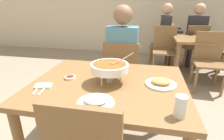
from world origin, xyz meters
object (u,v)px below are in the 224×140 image
Objects in this scene: dining_table_main at (108,93)px; appetizer_plate at (161,83)px; rice_plate at (96,101)px; chair_diner_main at (122,72)px; chair_bg_window at (208,58)px; chair_bg_corner at (165,47)px; sauce_dish at (70,77)px; chair_bg_right at (165,43)px; patron_bg_right at (167,31)px; curry_bowl at (109,68)px; diner_main at (123,53)px; dining_table_far at (202,45)px; chair_bg_middle at (194,44)px; patron_bg_middle at (197,32)px; drink_glass at (180,108)px.

appetizer_plate reaches higher than dining_table_main.
rice_plate and appetizer_plate have the same top height.
chair_diner_main is at bearing 89.54° from rice_plate.
dining_table_main is 1.37× the size of chair_bg_window.
chair_bg_corner is at bearing 84.58° from appetizer_plate.
chair_diner_main is 10.00× the size of sauce_dish.
patron_bg_right is (0.01, 0.04, 0.24)m from chair_bg_right.
curry_bowl is 2.10m from chair_bg_window.
rice_plate is 0.47m from sauce_dish.
chair_bg_window is 1.22m from patron_bg_right.
diner_main is at bearing -109.80° from patron_bg_right.
dining_table_main is 1.23× the size of dining_table_far.
rice_plate is at bearing -90.46° from chair_diner_main.
patron_bg_middle is (0.02, 0.08, 0.24)m from chair_bg_middle.
chair_bg_corner reaches higher than dining_table_far.
curry_bowl is at bearing 142.85° from drink_glass.
drink_glass is at bearing -37.15° from curry_bowl.
chair_bg_middle is at bearing 55.43° from diner_main.
chair_bg_window reaches higher than rice_plate.
dining_table_main is 0.36m from rice_plate.
chair_bg_right is at bearing 137.74° from dining_table_far.
rice_plate is at bearing -117.27° from dining_table_far.
chair_bg_corner is (-0.63, -0.38, 0.00)m from chair_bg_middle.
chair_bg_middle and chair_bg_right have the same top height.
diner_main is at bearing -113.46° from chair_bg_corner.
diner_main is at bearing 90.73° from curry_bowl.
diner_main reaches higher than sauce_dish.
diner_main reaches higher than chair_bg_window.
curry_bowl is 0.42m from appetizer_plate.
dining_table_far is (1.25, 2.13, -0.26)m from curry_bowl.
diner_main is 2.28m from patron_bg_middle.
patron_bg_right is (0.68, 1.89, 0.00)m from diner_main.
diner_main is (0.00, 0.82, 0.12)m from dining_table_main.
patron_bg_middle reaches higher than drink_glass.
rice_plate is at bearing -112.89° from patron_bg_middle.
rice_plate reaches higher than dining_table_main.
chair_bg_window is (-0.00, -0.98, 0.00)m from chair_bg_middle.
dining_table_main is at bearing -120.65° from dining_table_far.
appetizer_plate is 0.41m from drink_glass.
patron_bg_middle reaches higher than chair_bg_right.
diner_main reaches higher than chair_bg_middle.
dining_table_main is at bearing -175.82° from appetizer_plate.
chair_bg_middle is at bearing 89.97° from chair_bg_window.
sauce_dish is 0.07× the size of patron_bg_middle.
drink_glass is at bearing -110.48° from chair_bg_window.
diner_main is 0.89m from appetizer_plate.
rice_plate is 0.24× the size of dining_table_far.
dining_table_far is at bearing 88.70° from chair_bg_window.
chair_bg_middle is at bearing -7.67° from patron_bg_right.
rice_plate is at bearing 176.10° from drink_glass.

